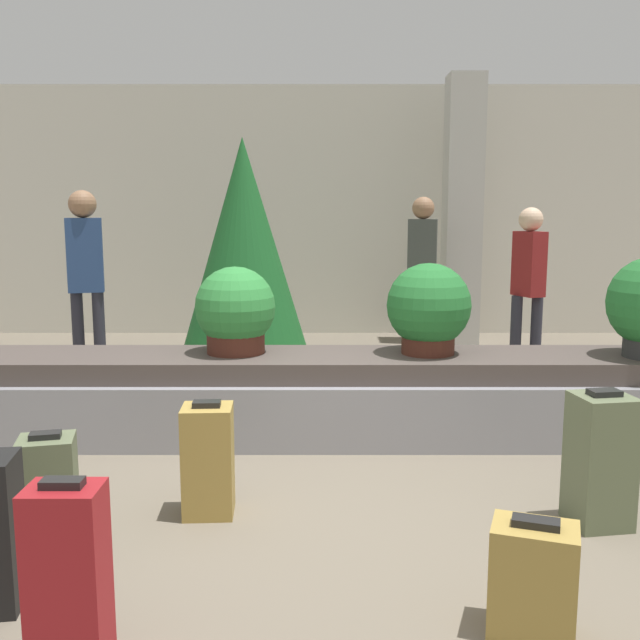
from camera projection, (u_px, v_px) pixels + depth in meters
The scene contains 15 objects.
ground_plane at pixel (319, 515), 3.85m from camera, with size 18.00×18.00×0.00m, color #6B6051.
back_wall at pixel (321, 212), 9.29m from camera, with size 18.00×0.06×3.20m.
carousel at pixel (320, 397), 5.17m from camera, with size 6.71×0.87×0.60m.
pillar at pixel (464, 212), 8.57m from camera, with size 0.42×0.42×3.20m.
suitcase_0 at pixel (51, 483), 3.65m from camera, with size 0.32×0.30×0.52m.
suitcase_1 at pixel (210, 460), 3.83m from camera, with size 0.28×0.26×0.63m.
suitcase_3 at pixel (535, 580), 2.74m from camera, with size 0.38×0.32×0.47m.
suitcase_4 at pixel (70, 577), 2.53m from camera, with size 0.27×0.20×0.71m.
suitcase_5 at pixel (602, 460), 3.68m from camera, with size 0.32×0.32×0.73m.
potted_plant_0 at pixel (431, 309), 5.11m from camera, with size 0.61×0.61×0.66m.
potted_plant_2 at pixel (237, 311), 5.14m from camera, with size 0.58×0.58×0.63m.
traveler_0 at pixel (531, 276), 6.95m from camera, with size 0.31×0.36×1.65m.
traveler_1 at pixel (424, 260), 8.01m from camera, with size 0.35×0.25×1.77m.
traveler_2 at pixel (88, 267), 6.64m from camera, with size 0.36×0.26×1.81m.
decorated_tree at pixel (246, 248), 7.06m from camera, with size 1.29×1.29×2.33m.
Camera 1 is at (0.01, -3.64, 1.64)m, focal length 40.00 mm.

